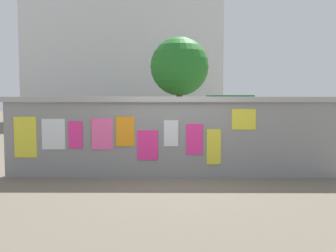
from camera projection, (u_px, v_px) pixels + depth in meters
ground at (172, 139)px, 17.01m from camera, size 60.00×60.00×0.00m
poster_wall at (173, 136)px, 8.96m from camera, size 7.72×0.42×1.81m
auto_rickshaw_truck at (199, 124)px, 12.97m from camera, size 3.78×2.00×1.85m
motorcycle at (89, 136)px, 13.46m from camera, size 1.90×0.56×0.87m
bicycle_near at (115, 151)px, 10.65m from camera, size 1.71×0.44×0.95m
person_walking at (246, 129)px, 10.17m from camera, size 0.48×0.48×1.62m
tree_roadside at (179, 67)px, 19.80m from camera, size 2.90×2.90×4.74m
building_background at (126, 55)px, 28.74m from camera, size 13.53×6.39×9.43m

